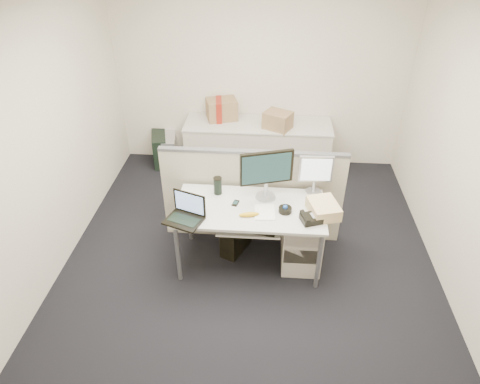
# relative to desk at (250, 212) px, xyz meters

# --- Properties ---
(floor) EXTENTS (4.00, 4.50, 0.01)m
(floor) POSITION_rel_desk_xyz_m (0.00, 0.00, -0.67)
(floor) COLOR black
(floor) RESTS_ON ground
(wall_back) EXTENTS (4.00, 0.02, 2.70)m
(wall_back) POSITION_rel_desk_xyz_m (0.00, 2.25, 0.69)
(wall_back) COLOR beige
(wall_back) RESTS_ON ground
(wall_front) EXTENTS (4.00, 0.02, 2.70)m
(wall_front) POSITION_rel_desk_xyz_m (0.00, -2.25, 0.69)
(wall_front) COLOR beige
(wall_front) RESTS_ON ground
(wall_left) EXTENTS (0.02, 4.50, 2.70)m
(wall_left) POSITION_rel_desk_xyz_m (-2.00, 0.00, 0.69)
(wall_left) COLOR beige
(wall_left) RESTS_ON ground
(wall_right) EXTENTS (0.02, 4.50, 2.70)m
(wall_right) POSITION_rel_desk_xyz_m (2.00, 0.00, 0.69)
(wall_right) COLOR beige
(wall_right) RESTS_ON ground
(desk) EXTENTS (1.50, 0.75, 0.73)m
(desk) POSITION_rel_desk_xyz_m (0.00, 0.00, 0.00)
(desk) COLOR beige
(desk) RESTS_ON floor
(keyboard_tray) EXTENTS (0.62, 0.32, 0.02)m
(keyboard_tray) POSITION_rel_desk_xyz_m (0.00, -0.18, -0.04)
(keyboard_tray) COLOR beige
(keyboard_tray) RESTS_ON desk
(drawer_pedestal) EXTENTS (0.40, 0.55, 0.65)m
(drawer_pedestal) POSITION_rel_desk_xyz_m (0.55, 0.05, -0.34)
(drawer_pedestal) COLOR beige
(drawer_pedestal) RESTS_ON floor
(cubicle_partition) EXTENTS (2.00, 0.06, 1.10)m
(cubicle_partition) POSITION_rel_desk_xyz_m (0.00, 0.45, -0.11)
(cubicle_partition) COLOR #AFA18C
(cubicle_partition) RESTS_ON floor
(back_counter) EXTENTS (2.00, 0.60, 0.72)m
(back_counter) POSITION_rel_desk_xyz_m (0.00, 1.93, -0.30)
(back_counter) COLOR beige
(back_counter) RESTS_ON floor
(monitor_main) EXTENTS (0.58, 0.36, 0.54)m
(monitor_main) POSITION_rel_desk_xyz_m (0.15, 0.18, 0.34)
(monitor_main) COLOR black
(monitor_main) RESTS_ON desk
(monitor_small) EXTENTS (0.36, 0.19, 0.43)m
(monitor_small) POSITION_rel_desk_xyz_m (0.65, 0.32, 0.28)
(monitor_small) COLOR #B7B7BC
(monitor_small) RESTS_ON desk
(laptop) EXTENTS (0.41, 0.36, 0.26)m
(laptop) POSITION_rel_desk_xyz_m (-0.62, -0.28, 0.19)
(laptop) COLOR black
(laptop) RESTS_ON desk
(trackball) EXTENTS (0.14, 0.14, 0.05)m
(trackball) POSITION_rel_desk_xyz_m (0.35, -0.05, 0.09)
(trackball) COLOR black
(trackball) RESTS_ON desk
(desk_phone) EXTENTS (0.24, 0.22, 0.06)m
(desk_phone) POSITION_rel_desk_xyz_m (0.60, -0.18, 0.10)
(desk_phone) COLOR black
(desk_phone) RESTS_ON desk
(paper_stack) EXTENTS (0.21, 0.26, 0.01)m
(paper_stack) POSITION_rel_desk_xyz_m (0.15, -0.08, 0.07)
(paper_stack) COLOR white
(paper_stack) RESTS_ON desk
(sticky_pad) EXTENTS (0.09, 0.09, 0.01)m
(sticky_pad) POSITION_rel_desk_xyz_m (0.18, 0.00, 0.07)
(sticky_pad) COLOR gold
(sticky_pad) RESTS_ON desk
(travel_mug) EXTENTS (0.09, 0.09, 0.18)m
(travel_mug) POSITION_rel_desk_xyz_m (-0.35, 0.22, 0.16)
(travel_mug) COLOR black
(travel_mug) RESTS_ON desk
(banana) EXTENTS (0.21, 0.09, 0.04)m
(banana) POSITION_rel_desk_xyz_m (0.00, -0.15, 0.09)
(banana) COLOR gold
(banana) RESTS_ON desk
(cellphone) EXTENTS (0.08, 0.11, 0.01)m
(cellphone) POSITION_rel_desk_xyz_m (-0.15, 0.05, 0.07)
(cellphone) COLOR black
(cellphone) RESTS_ON desk
(manila_folders) EXTENTS (0.34, 0.39, 0.12)m
(manila_folders) POSITION_rel_desk_xyz_m (0.72, -0.05, 0.13)
(manila_folders) COLOR beige
(manila_folders) RESTS_ON desk
(keyboard) EXTENTS (0.46, 0.23, 0.02)m
(keyboard) POSITION_rel_desk_xyz_m (0.05, -0.22, -0.02)
(keyboard) COLOR black
(keyboard) RESTS_ON keyboard_tray
(pc_tower_desk) EXTENTS (0.35, 0.49, 0.43)m
(pc_tower_desk) POSITION_rel_desk_xyz_m (-0.15, 0.20, -0.45)
(pc_tower_desk) COLOR black
(pc_tower_desk) RESTS_ON floor
(pc_tower_spare_dark) EXTENTS (0.31, 0.52, 0.46)m
(pc_tower_spare_dark) POSITION_rel_desk_xyz_m (-1.45, 2.03, -0.44)
(pc_tower_spare_dark) COLOR black
(pc_tower_spare_dark) RESTS_ON floor
(pc_tower_spare_silver) EXTENTS (0.26, 0.49, 0.44)m
(pc_tower_spare_silver) POSITION_rel_desk_xyz_m (-1.30, 2.03, -0.44)
(pc_tower_spare_silver) COLOR #B7B7BC
(pc_tower_spare_silver) RESTS_ON floor
(cardboard_box_left) EXTENTS (0.47, 0.41, 0.30)m
(cardboard_box_left) POSITION_rel_desk_xyz_m (-0.51, 2.05, 0.21)
(cardboard_box_left) COLOR brown
(cardboard_box_left) RESTS_ON back_counter
(cardboard_box_right) EXTENTS (0.43, 0.40, 0.25)m
(cardboard_box_right) POSITION_rel_desk_xyz_m (0.26, 1.81, 0.18)
(cardboard_box_right) COLOR brown
(cardboard_box_right) RESTS_ON back_counter
(red_binder) EXTENTS (0.12, 0.34, 0.31)m
(red_binder) POSITION_rel_desk_xyz_m (-0.55, 2.03, 0.21)
(red_binder) COLOR maroon
(red_binder) RESTS_ON back_counter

